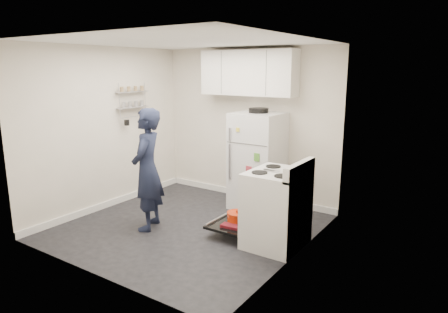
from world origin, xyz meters
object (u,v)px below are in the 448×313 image
Objects in this scene: person at (147,170)px; electric_range at (276,209)px; open_oven_door at (236,221)px; refrigerator at (258,161)px.

electric_range is at bearing 81.16° from person.
electric_range is 1.80m from person.
electric_range is 1.52× the size of open_oven_door.
person is at bearing -164.38° from electric_range.
refrigerator reaches higher than electric_range.
person reaches higher than open_oven_door.
open_oven_door is at bearing -74.88° from refrigerator.
person is at bearing -117.73° from refrigerator.
refrigerator is (-0.87, 1.10, 0.29)m from electric_range.
electric_range is 0.70× the size of refrigerator.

